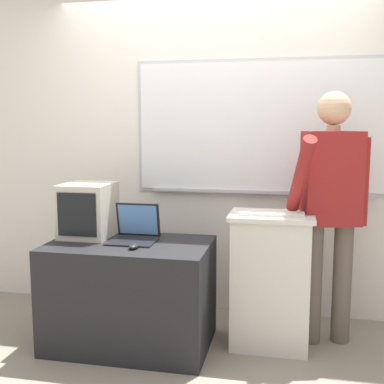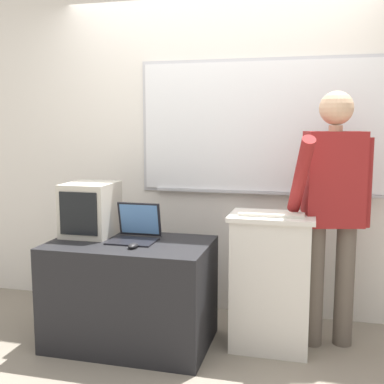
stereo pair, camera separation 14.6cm
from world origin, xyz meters
name	(u,v)px [view 1 (the left image)]	position (x,y,z in m)	size (l,w,h in m)	color
ground_plane	(184,372)	(0.00, 0.00, 0.00)	(30.00, 30.00, 0.00)	gray
back_wall	(216,135)	(0.01, 1.13, 1.43)	(6.40, 0.17, 2.86)	silver
lectern_podium	(270,280)	(0.50, 0.49, 0.47)	(0.56, 0.41, 0.93)	beige
side_desk	(130,294)	(-0.45, 0.31, 0.36)	(1.10, 0.68, 0.72)	black
person_presenter	(331,201)	(0.88, 0.62, 1.00)	(0.55, 0.61, 1.74)	brown
laptop	(135,229)	(-0.43, 0.40, 0.80)	(0.32, 0.30, 0.25)	black
wireless_keyboard	(272,214)	(0.50, 0.44, 0.94)	(0.43, 0.14, 0.02)	beige
computer_mouse_by_laptop	(134,246)	(-0.37, 0.16, 0.74)	(0.06, 0.10, 0.03)	black
crt_monitor	(88,210)	(-0.80, 0.44, 0.91)	(0.34, 0.38, 0.38)	#BCB7A8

